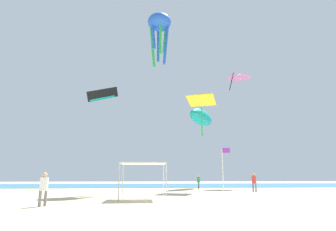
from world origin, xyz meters
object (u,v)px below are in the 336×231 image
object	(u,v)px
person_central	(44,186)
banner_flag	(224,168)
kite_delta_pink	(239,76)
canopy_tent	(143,165)
kite_diamond_yellow	(201,102)
person_near_tent	(199,181)
kite_inflatable_teal	(201,117)
person_leftmost	(254,181)
kite_parafoil_black	(103,94)
kite_octopus_blue	(159,25)

from	to	relation	value
person_central	banner_flag	bearing A→B (deg)	146.58
kite_delta_pink	canopy_tent	bearing A→B (deg)	-146.95
canopy_tent	banner_flag	distance (m)	5.67
person_central	kite_delta_pink	size ratio (longest dim) A/B	0.41
person_central	kite_diamond_yellow	size ratio (longest dim) A/B	0.41
person_near_tent	kite_delta_pink	xyz separation A→B (m)	(7.51, 4.40, 15.70)
person_central	banner_flag	xyz separation A→B (m)	(10.98, 3.16, 1.09)
person_central	kite_inflatable_teal	size ratio (longest dim) A/B	0.24
person_near_tent	canopy_tent	bearing A→B (deg)	168.95
kite_inflatable_teal	kite_diamond_yellow	size ratio (longest dim) A/B	1.72
person_leftmost	kite_parafoil_black	size ratio (longest dim) A/B	0.43
kite_delta_pink	kite_octopus_blue	bearing A→B (deg)	-166.40
kite_delta_pink	kite_octopus_blue	world-z (taller)	kite_octopus_blue
kite_inflatable_teal	canopy_tent	bearing A→B (deg)	-175.08
kite_parafoil_black	kite_octopus_blue	distance (m)	13.72
kite_inflatable_teal	kite_diamond_yellow	distance (m)	7.50
kite_diamond_yellow	banner_flag	bearing A→B (deg)	-73.14
canopy_tent	kite_parafoil_black	size ratio (longest dim) A/B	0.75
kite_parafoil_black	canopy_tent	bearing A→B (deg)	75.30
person_near_tent	person_leftmost	bearing A→B (deg)	-132.92
person_central	kite_parafoil_black	distance (m)	26.75
kite_inflatable_teal	kite_delta_pink	xyz separation A→B (m)	(6.48, 2.08, 7.10)
person_central	kite_inflatable_teal	distance (m)	26.20
person_near_tent	person_central	bearing A→B (deg)	160.49
canopy_tent	person_leftmost	size ratio (longest dim) A/B	1.72
canopy_tent	kite_diamond_yellow	size ratio (longest dim) A/B	0.71
person_near_tent	banner_flag	xyz separation A→B (m)	(-1.13, -15.53, 1.20)
person_central	kite_octopus_blue	xyz separation A→B (m)	(6.89, 14.52, 18.69)
person_near_tent	kite_parafoil_black	xyz separation A→B (m)	(-13.18, 5.02, 12.45)
banner_flag	kite_inflatable_teal	size ratio (longest dim) A/B	0.47
person_central	banner_flag	world-z (taller)	banner_flag
banner_flag	kite_octopus_blue	distance (m)	21.35
person_central	kite_parafoil_black	bearing A→B (deg)	-136.87
kite_delta_pink	person_near_tent	bearing A→B (deg)	-169.98
kite_octopus_blue	kite_parafoil_black	bearing A→B (deg)	-84.59
canopy_tent	person_leftmost	world-z (taller)	canopy_tent
kite_inflatable_teal	kite_octopus_blue	size ratio (longest dim) A/B	1.12
person_central	kite_delta_pink	xyz separation A→B (m)	(19.62, 23.09, 15.59)
canopy_tent	kite_diamond_yellow	bearing A→B (deg)	57.09
canopy_tent	kite_inflatable_teal	distance (m)	20.15
banner_flag	kite_delta_pink	bearing A→B (deg)	66.59
person_near_tent	kite_delta_pink	distance (m)	17.95
canopy_tent	person_near_tent	size ratio (longest dim) A/B	1.95
banner_flag	kite_parafoil_black	xyz separation A→B (m)	(-12.05, 20.55, 11.25)
canopy_tent	kite_delta_pink	bearing A→B (deg)	53.43
kite_parafoil_black	kite_diamond_yellow	xyz separation A→B (m)	(12.76, -10.05, -3.66)
person_near_tent	banner_flag	world-z (taller)	banner_flag
kite_delta_pink	person_central	bearing A→B (deg)	-150.73
banner_flag	kite_delta_pink	distance (m)	26.12
banner_flag	kite_octopus_blue	xyz separation A→B (m)	(-4.10, 11.36, 17.60)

